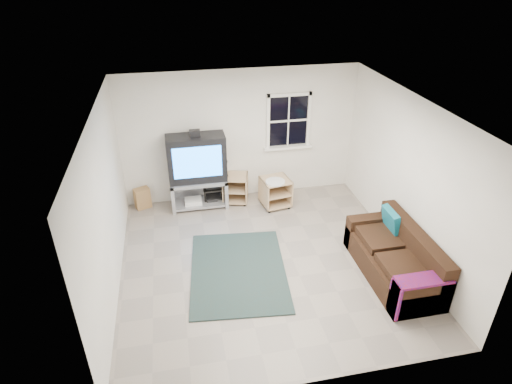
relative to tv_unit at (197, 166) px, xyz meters
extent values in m
plane|color=gray|center=(0.89, -2.01, -0.88)|extent=(4.60, 4.60, 0.00)
plane|color=white|center=(0.89, -2.01, 1.72)|extent=(4.60, 4.60, 0.00)
plane|color=white|center=(0.89, 0.29, 0.42)|extent=(4.60, 0.00, 4.60)
plane|color=white|center=(0.89, -4.31, 0.42)|extent=(4.60, 0.00, 4.60)
plane|color=white|center=(-1.41, -2.01, 0.42)|extent=(0.00, 4.60, 4.60)
plane|color=white|center=(3.19, -2.01, 0.42)|extent=(0.00, 4.60, 4.60)
cube|color=black|center=(1.84, 0.28, 0.67)|extent=(0.80, 0.01, 1.02)
cube|color=white|center=(1.84, 0.26, 1.19)|extent=(0.88, 0.06, 0.06)
cube|color=white|center=(1.84, 0.24, 0.12)|extent=(0.98, 0.14, 0.05)
cube|color=white|center=(1.43, 0.26, 0.67)|extent=(0.06, 0.06, 1.10)
cube|color=white|center=(2.25, 0.26, 0.67)|extent=(0.06, 0.06, 1.10)
cube|color=white|center=(1.84, 0.26, 0.67)|extent=(0.78, 0.04, 0.04)
cube|color=#9A9AA2|center=(0.00, -0.01, -0.31)|extent=(1.09, 0.54, 0.07)
cube|color=#9A9AA2|center=(-0.51, -0.01, -0.58)|extent=(0.07, 0.54, 0.60)
cube|color=#9A9AA2|center=(0.51, -0.01, -0.58)|extent=(0.07, 0.54, 0.60)
cube|color=#9A9AA2|center=(0.00, -0.01, -0.80)|extent=(0.96, 0.50, 0.04)
cube|color=#9A9AA2|center=(0.00, 0.24, -0.58)|extent=(1.09, 0.04, 0.60)
cube|color=silver|center=(-0.13, -0.05, -0.74)|extent=(0.33, 0.26, 0.09)
cube|color=black|center=(0.24, -0.01, -0.75)|extent=(0.22, 0.20, 0.07)
cube|color=black|center=(0.00, -0.01, 0.17)|extent=(1.09, 0.46, 0.89)
cube|color=#1E7BFF|center=(0.00, -0.24, 0.18)|extent=(0.89, 0.01, 0.61)
cube|color=black|center=(0.00, -0.01, 0.67)|extent=(0.20, 0.14, 0.11)
cylinder|color=black|center=(0.10, -0.07, -0.38)|extent=(0.02, 0.02, 0.99)
cylinder|color=black|center=(0.56, -0.07, -0.38)|extent=(0.02, 0.02, 0.99)
cylinder|color=black|center=(0.10, 0.25, -0.38)|extent=(0.02, 0.02, 0.99)
cylinder|color=black|center=(0.56, 0.25, -0.38)|extent=(0.02, 0.02, 0.99)
cube|color=black|center=(0.33, 0.09, -0.83)|extent=(0.49, 0.36, 0.02)
cube|color=black|center=(0.33, 0.09, -0.78)|extent=(0.39, 0.29, 0.08)
cube|color=black|center=(0.33, 0.09, -0.53)|extent=(0.49, 0.36, 0.02)
cube|color=black|center=(0.33, 0.09, -0.48)|extent=(0.39, 0.29, 0.08)
cube|color=black|center=(0.33, 0.09, -0.23)|extent=(0.49, 0.36, 0.02)
cube|color=black|center=(0.33, 0.09, -0.19)|extent=(0.39, 0.29, 0.08)
cube|color=black|center=(0.33, 0.09, 0.06)|extent=(0.49, 0.36, 0.02)
cube|color=tan|center=(0.73, 0.03, -0.32)|extent=(0.58, 0.58, 0.02)
cube|color=tan|center=(0.73, 0.03, -0.82)|extent=(0.58, 0.58, 0.02)
cube|color=tan|center=(0.50, 0.09, -0.57)|extent=(0.14, 0.47, 0.52)
cube|color=tan|center=(0.95, -0.02, -0.57)|extent=(0.14, 0.47, 0.52)
cube|color=tan|center=(0.78, 0.26, -0.57)|extent=(0.43, 0.13, 0.52)
cube|color=tan|center=(0.73, 0.03, -0.59)|extent=(0.54, 0.55, 0.02)
cylinder|color=black|center=(0.49, -0.11, -0.85)|extent=(0.05, 0.05, 0.05)
cylinder|color=black|center=(0.96, 0.17, -0.85)|extent=(0.05, 0.05, 0.05)
cube|color=tan|center=(1.47, -0.30, -0.31)|extent=(0.60, 0.60, 0.02)
cube|color=tan|center=(1.47, -0.30, -0.81)|extent=(0.60, 0.60, 0.02)
cube|color=tan|center=(1.23, -0.34, -0.56)|extent=(0.11, 0.52, 0.53)
cube|color=tan|center=(1.72, -0.26, -0.56)|extent=(0.11, 0.52, 0.53)
cube|color=tan|center=(1.44, -0.05, -0.56)|extent=(0.48, 0.10, 0.53)
cube|color=tan|center=(1.47, -0.30, -0.58)|extent=(0.55, 0.57, 0.02)
cylinder|color=black|center=(1.30, -0.54, -0.85)|extent=(0.05, 0.05, 0.05)
cylinder|color=black|center=(1.65, -0.06, -0.85)|extent=(0.05, 0.05, 0.05)
cylinder|color=silver|center=(1.44, -0.42, -0.28)|extent=(0.37, 0.37, 0.03)
cube|color=black|center=(2.75, -2.71, -0.68)|extent=(0.83, 1.85, 0.39)
cube|color=black|center=(3.05, -2.71, -0.29)|extent=(0.22, 1.85, 0.40)
cube|color=black|center=(2.75, -1.89, -0.59)|extent=(0.83, 0.22, 0.57)
cube|color=black|center=(2.75, -3.53, -0.59)|extent=(0.83, 0.22, 0.57)
cube|color=black|center=(2.67, -3.08, -0.43)|extent=(0.56, 0.67, 0.12)
cube|color=black|center=(2.67, -2.34, -0.43)|extent=(0.56, 0.67, 0.12)
cube|color=teal|center=(2.91, -2.20, -0.21)|extent=(0.19, 0.44, 0.39)
cube|color=#0B0D7C|center=(2.73, -3.53, -0.28)|extent=(0.77, 0.28, 0.04)
cube|color=#0B0D7C|center=(2.35, -3.53, -0.57)|extent=(0.04, 0.28, 0.54)
cube|color=#322316|center=(0.42, -2.15, -0.86)|extent=(1.68, 2.18, 0.02)
cube|color=#A37C49|center=(-1.10, 0.15, -0.67)|extent=(0.34, 0.28, 0.42)
camera|label=1|loc=(-0.36, -7.40, 3.55)|focal=30.00mm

